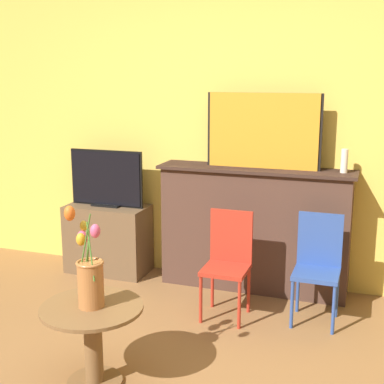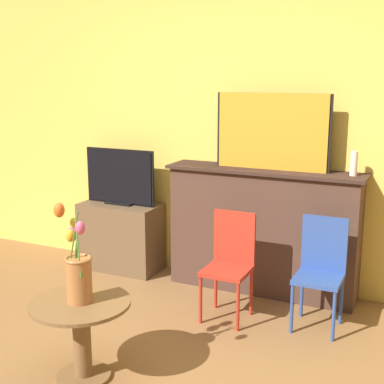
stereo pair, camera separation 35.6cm
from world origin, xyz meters
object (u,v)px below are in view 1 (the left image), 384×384
chair_red (228,258)px  chair_blue (318,262)px  painting (263,131)px  vase_tulips (89,274)px  tv_monitor (106,179)px

chair_red → chair_blue: bearing=11.7°
chair_red → painting: bearing=78.4°
painting → chair_blue: painting is taller
painting → chair_red: (-0.11, -0.55, -0.85)m
painting → vase_tulips: size_ratio=1.58×
chair_red → chair_blue: size_ratio=1.00×
chair_blue → vase_tulips: (-1.09, -1.24, 0.23)m
tv_monitor → chair_blue: size_ratio=0.88×
painting → tv_monitor: size_ratio=1.33×
painting → chair_red: size_ratio=1.17×
tv_monitor → chair_red: size_ratio=0.88×
tv_monitor → chair_blue: (1.83, -0.37, -0.40)m
chair_blue → chair_red: bearing=-168.3°
chair_red → vase_tulips: bearing=-113.1°
tv_monitor → chair_blue: tv_monitor is taller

